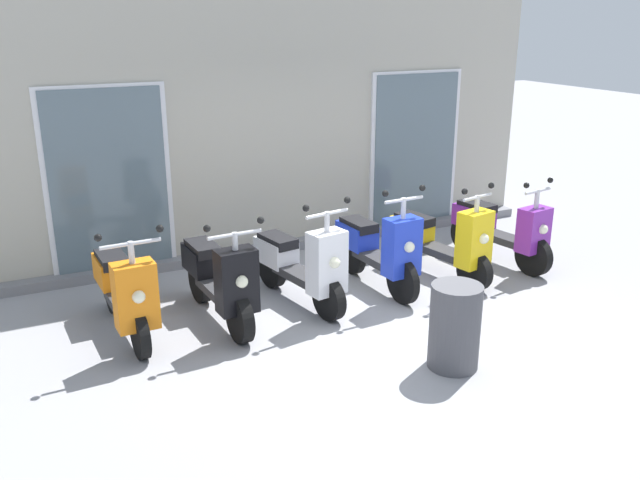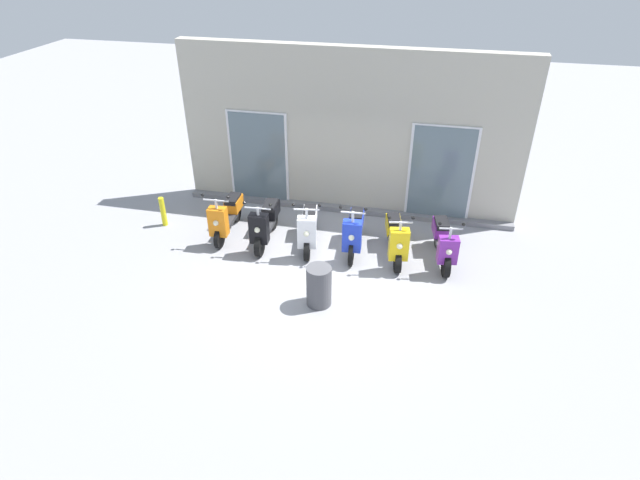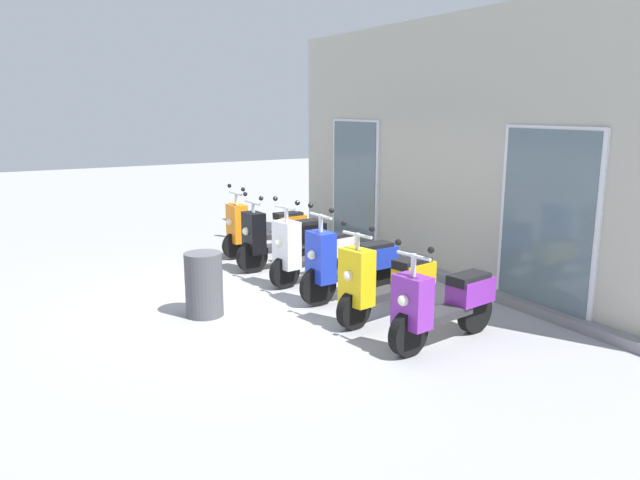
{
  "view_description": "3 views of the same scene",
  "coord_description": "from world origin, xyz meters",
  "px_view_note": "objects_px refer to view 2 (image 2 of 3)",
  "views": [
    {
      "loc": [
        -3.33,
        -5.35,
        3.06
      ],
      "look_at": [
        -0.41,
        0.59,
        0.83
      ],
      "focal_mm": 37.95,
      "sensor_mm": 36.0,
      "label": 1
    },
    {
      "loc": [
        1.83,
        -8.29,
        6.04
      ],
      "look_at": [
        -0.11,
        0.36,
        0.53
      ],
      "focal_mm": 29.1,
      "sensor_mm": 36.0,
      "label": 2
    },
    {
      "loc": [
        7.16,
        -3.3,
        2.52
      ],
      "look_at": [
        0.53,
        0.46,
        0.87
      ],
      "focal_mm": 34.6,
      "sensor_mm": 36.0,
      "label": 3
    }
  ],
  "objects_px": {
    "scooter_blue": "(354,231)",
    "curb_bollard": "(163,212)",
    "scooter_orange": "(227,216)",
    "scooter_yellow": "(396,238)",
    "trash_bin": "(319,286)",
    "scooter_black": "(265,223)",
    "scooter_white": "(309,227)",
    "scooter_purple": "(443,242)"
  },
  "relations": [
    {
      "from": "scooter_white",
      "to": "scooter_purple",
      "type": "bearing_deg",
      "value": 0.93
    },
    {
      "from": "scooter_blue",
      "to": "trash_bin",
      "type": "distance_m",
      "value": 1.92
    },
    {
      "from": "scooter_black",
      "to": "scooter_yellow",
      "type": "xyz_separation_m",
      "value": [
        2.8,
        0.02,
        -0.01
      ]
    },
    {
      "from": "scooter_white",
      "to": "scooter_yellow",
      "type": "height_order",
      "value": "scooter_white"
    },
    {
      "from": "scooter_white",
      "to": "scooter_blue",
      "type": "distance_m",
      "value": 0.98
    },
    {
      "from": "scooter_orange",
      "to": "curb_bollard",
      "type": "height_order",
      "value": "scooter_orange"
    },
    {
      "from": "scooter_purple",
      "to": "trash_bin",
      "type": "bearing_deg",
      "value": -138.25
    },
    {
      "from": "scooter_black",
      "to": "curb_bollard",
      "type": "bearing_deg",
      "value": 175.71
    },
    {
      "from": "scooter_white",
      "to": "scooter_purple",
      "type": "height_order",
      "value": "scooter_white"
    },
    {
      "from": "scooter_black",
      "to": "scooter_yellow",
      "type": "height_order",
      "value": "scooter_yellow"
    },
    {
      "from": "scooter_white",
      "to": "trash_bin",
      "type": "height_order",
      "value": "scooter_white"
    },
    {
      "from": "scooter_black",
      "to": "scooter_blue",
      "type": "xyz_separation_m",
      "value": [
        1.93,
        0.04,
        0.03
      ]
    },
    {
      "from": "scooter_blue",
      "to": "trash_bin",
      "type": "xyz_separation_m",
      "value": [
        -0.33,
        -1.88,
        -0.11
      ]
    },
    {
      "from": "scooter_blue",
      "to": "curb_bollard",
      "type": "bearing_deg",
      "value": 178.12
    },
    {
      "from": "curb_bollard",
      "to": "scooter_black",
      "type": "bearing_deg",
      "value": -4.29
    },
    {
      "from": "scooter_black",
      "to": "trash_bin",
      "type": "bearing_deg",
      "value": -49.08
    },
    {
      "from": "trash_bin",
      "to": "scooter_blue",
      "type": "bearing_deg",
      "value": 80.1
    },
    {
      "from": "scooter_orange",
      "to": "scooter_yellow",
      "type": "bearing_deg",
      "value": -1.49
    },
    {
      "from": "scooter_black",
      "to": "scooter_yellow",
      "type": "relative_size",
      "value": 1.02
    },
    {
      "from": "scooter_yellow",
      "to": "curb_bollard",
      "type": "bearing_deg",
      "value": 178.18
    },
    {
      "from": "scooter_blue",
      "to": "trash_bin",
      "type": "bearing_deg",
      "value": -99.9
    },
    {
      "from": "scooter_white",
      "to": "scooter_purple",
      "type": "relative_size",
      "value": 1.0
    },
    {
      "from": "scooter_orange",
      "to": "scooter_blue",
      "type": "relative_size",
      "value": 1.03
    },
    {
      "from": "scooter_white",
      "to": "scooter_purple",
      "type": "xyz_separation_m",
      "value": [
        2.81,
        0.05,
        -0.01
      ]
    },
    {
      "from": "scooter_white",
      "to": "scooter_yellow",
      "type": "bearing_deg",
      "value": -0.69
    },
    {
      "from": "scooter_orange",
      "to": "scooter_white",
      "type": "distance_m",
      "value": 1.88
    },
    {
      "from": "scooter_black",
      "to": "scooter_orange",
      "type": "bearing_deg",
      "value": 172.9
    },
    {
      "from": "scooter_purple",
      "to": "scooter_white",
      "type": "bearing_deg",
      "value": -179.07
    },
    {
      "from": "scooter_blue",
      "to": "scooter_white",
      "type": "bearing_deg",
      "value": -179.94
    },
    {
      "from": "scooter_white",
      "to": "scooter_blue",
      "type": "bearing_deg",
      "value": 0.06
    },
    {
      "from": "scooter_black",
      "to": "scooter_blue",
      "type": "bearing_deg",
      "value": 1.27
    },
    {
      "from": "scooter_blue",
      "to": "scooter_yellow",
      "type": "bearing_deg",
      "value": -1.54
    },
    {
      "from": "scooter_orange",
      "to": "scooter_blue",
      "type": "distance_m",
      "value": 2.86
    },
    {
      "from": "scooter_orange",
      "to": "scooter_black",
      "type": "height_order",
      "value": "scooter_orange"
    },
    {
      "from": "scooter_blue",
      "to": "scooter_purple",
      "type": "distance_m",
      "value": 1.83
    },
    {
      "from": "trash_bin",
      "to": "scooter_orange",
      "type": "bearing_deg",
      "value": 142.27
    },
    {
      "from": "scooter_blue",
      "to": "scooter_black",
      "type": "bearing_deg",
      "value": -178.73
    },
    {
      "from": "scooter_blue",
      "to": "curb_bollard",
      "type": "xyz_separation_m",
      "value": [
        -4.44,
        0.15,
        -0.15
      ]
    },
    {
      "from": "scooter_yellow",
      "to": "trash_bin",
      "type": "distance_m",
      "value": 2.21
    },
    {
      "from": "scooter_black",
      "to": "scooter_purple",
      "type": "relative_size",
      "value": 1.03
    },
    {
      "from": "scooter_blue",
      "to": "scooter_purple",
      "type": "height_order",
      "value": "scooter_blue"
    },
    {
      "from": "scooter_yellow",
      "to": "trash_bin",
      "type": "relative_size",
      "value": 2.0
    }
  ]
}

